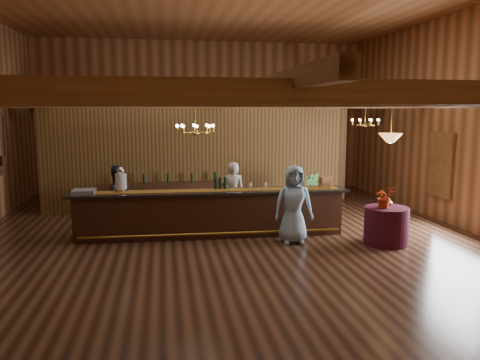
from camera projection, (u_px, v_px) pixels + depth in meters
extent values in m
plane|color=brown|center=(229.00, 240.00, 10.93)|extent=(14.00, 14.00, 0.00)
cube|color=#B87649|center=(203.00, 117.00, 17.35)|extent=(12.00, 0.10, 5.50)
cube|color=#B87649|center=(350.00, 142.00, 3.69)|extent=(12.00, 0.10, 5.50)
cube|color=#B87649|center=(470.00, 121.00, 11.48)|extent=(0.10, 14.00, 5.50)
cube|color=#9A6C3D|center=(298.00, 92.00, 5.09)|extent=(11.90, 0.20, 0.28)
cube|color=#9A6C3D|center=(254.00, 98.00, 7.53)|extent=(11.90, 0.20, 0.28)
cube|color=#9A6C3D|center=(232.00, 101.00, 9.97)|extent=(11.90, 0.20, 0.28)
cube|color=#9A6C3D|center=(218.00, 103.00, 12.41)|extent=(11.90, 0.20, 0.28)
cube|color=#9A6C3D|center=(209.00, 104.00, 14.85)|extent=(11.90, 0.20, 0.28)
cube|color=#9A6C3D|center=(203.00, 105.00, 17.09)|extent=(11.90, 0.20, 0.28)
cube|color=#9A6C3D|center=(14.00, 94.00, 9.72)|extent=(0.18, 13.90, 0.22)
cube|color=#9A6C3D|center=(228.00, 95.00, 10.43)|extent=(0.18, 13.90, 0.22)
cube|color=#9A6C3D|center=(415.00, 96.00, 11.15)|extent=(0.18, 13.90, 0.22)
cube|color=#9A6C3D|center=(64.00, 156.00, 14.36)|extent=(0.20, 0.20, 3.20)
cube|color=#9A6C3D|center=(342.00, 152.00, 15.80)|extent=(0.20, 0.20, 3.20)
cube|color=brown|center=(196.00, 159.00, 14.03)|extent=(9.00, 0.18, 3.10)
cube|color=white|center=(441.00, 164.00, 12.63)|extent=(0.12, 1.05, 1.75)
cube|color=#36190F|center=(235.00, 181.00, 16.37)|extent=(1.20, 0.60, 1.10)
cube|color=olive|center=(148.00, 184.00, 15.90)|extent=(1.00, 0.60, 1.00)
cube|color=#36190F|center=(211.00, 214.00, 11.23)|extent=(6.32, 0.87, 1.05)
cube|color=black|center=(211.00, 192.00, 11.15)|extent=(6.64, 1.01, 0.05)
cube|color=maroon|center=(211.00, 190.00, 11.15)|extent=(6.21, 0.60, 0.01)
cylinder|color=#B58D2D|center=(213.00, 234.00, 10.88)|extent=(6.10, 0.23, 0.05)
cylinder|color=silver|center=(121.00, 190.00, 10.92)|extent=(0.18, 0.18, 0.08)
cylinder|color=silver|center=(121.00, 181.00, 10.89)|extent=(0.26, 0.26, 0.36)
sphere|color=silver|center=(120.00, 171.00, 10.85)|extent=(0.18, 0.18, 0.18)
cube|color=gray|center=(84.00, 192.00, 10.71)|extent=(0.50, 0.50, 0.10)
cube|color=olive|center=(320.00, 182.00, 11.42)|extent=(0.06, 0.06, 0.30)
cube|color=olive|center=(331.00, 182.00, 11.46)|extent=(0.06, 0.06, 0.30)
cylinder|color=olive|center=(325.00, 181.00, 11.44)|extent=(0.24, 0.24, 0.24)
cylinder|color=black|center=(215.00, 183.00, 11.27)|extent=(0.07, 0.07, 0.30)
cylinder|color=black|center=(220.00, 183.00, 11.28)|extent=(0.07, 0.07, 0.30)
cylinder|color=black|center=(225.00, 183.00, 11.30)|extent=(0.07, 0.07, 0.30)
cube|color=#36190F|center=(169.00, 198.00, 13.80)|extent=(3.22, 1.01, 0.90)
cylinder|color=#4A0F22|center=(386.00, 226.00, 10.52)|extent=(0.98, 0.98, 0.85)
cylinder|color=#B58D2D|center=(195.00, 117.00, 9.88)|extent=(0.02, 0.02, 0.67)
sphere|color=#B58D2D|center=(195.00, 133.00, 9.93)|extent=(0.12, 0.12, 0.12)
torus|color=#B58D2D|center=(195.00, 128.00, 9.91)|extent=(0.80, 0.80, 0.04)
cylinder|color=#B58D2D|center=(365.00, 114.00, 13.03)|extent=(0.02, 0.02, 0.62)
sphere|color=#B58D2D|center=(365.00, 125.00, 13.08)|extent=(0.12, 0.12, 0.12)
torus|color=#B58D2D|center=(365.00, 122.00, 13.07)|extent=(0.80, 0.80, 0.04)
cylinder|color=#B58D2D|center=(391.00, 120.00, 10.17)|extent=(0.02, 0.02, 0.80)
cone|color=#D68D42|center=(390.00, 138.00, 10.23)|extent=(0.52, 0.52, 0.20)
imported|color=silver|center=(233.00, 194.00, 12.11)|extent=(0.69, 0.52, 1.69)
imported|color=#1C1E30|center=(117.00, 199.00, 11.46)|extent=(0.97, 0.85, 1.68)
imported|color=#8FBDDC|center=(294.00, 204.00, 10.57)|extent=(0.91, 0.63, 1.79)
imported|color=#3F7438|center=(308.00, 194.00, 13.44)|extent=(0.78, 0.67, 1.24)
imported|color=#A53010|center=(385.00, 197.00, 10.36)|extent=(0.46, 0.40, 0.50)
imported|color=#B58D2D|center=(388.00, 200.00, 10.59)|extent=(0.18, 0.18, 0.30)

